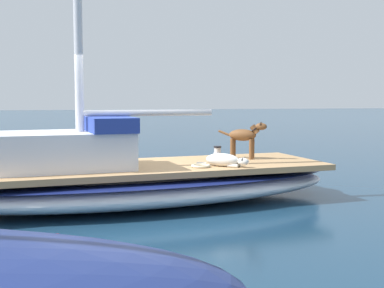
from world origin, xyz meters
TOP-DOWN VIEW (x-y plane):
  - ground_plane at (0.00, 0.00)m, footprint 120.00×120.00m
  - sailboat_main at (0.00, 0.00)m, footprint 3.49×7.51m
  - cabin_house at (-0.17, 1.11)m, footprint 1.69×2.39m
  - dog_white at (-0.41, -1.47)m, footprint 0.66×0.79m
  - dog_brown at (0.56, -2.13)m, footprint 0.56×0.84m
  - deck_winch at (0.96, -1.71)m, footprint 0.16×0.16m
  - coiled_rope at (-0.42, -1.06)m, footprint 0.32×0.32m

SIDE VIEW (x-z plane):
  - ground_plane at x=0.00m, z-range 0.00..0.00m
  - sailboat_main at x=0.00m, z-range 0.01..0.67m
  - coiled_rope at x=-0.42m, z-range 0.66..0.70m
  - deck_winch at x=0.96m, z-range 0.65..0.86m
  - dog_white at x=-0.41m, z-range 0.66..0.88m
  - cabin_house at x=-0.17m, z-range 0.59..1.43m
  - dog_brown at x=0.56m, z-range 0.73..1.43m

